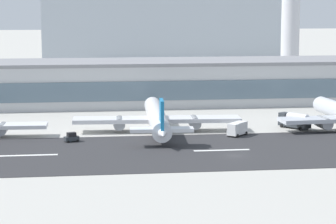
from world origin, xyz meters
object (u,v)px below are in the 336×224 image
(airliner_blue_tail_gate_1, at_px, (157,119))
(service_baggage_tug_0, at_px, (72,138))
(terminal_building, at_px, (143,82))
(service_box_truck_1, at_px, (237,129))
(service_fuel_truck_2, at_px, (294,120))
(control_tower, at_px, (291,4))
(distant_hotel_block, at_px, (164,22))

(airliner_blue_tail_gate_1, distance_m, service_baggage_tug_0, 22.99)
(terminal_building, height_order, service_baggage_tug_0, terminal_building)
(airliner_blue_tail_gate_1, relative_size, service_box_truck_1, 8.19)
(terminal_building, distance_m, service_baggage_tug_0, 63.82)
(service_baggage_tug_0, distance_m, service_box_truck_1, 38.78)
(airliner_blue_tail_gate_1, height_order, service_fuel_truck_2, airliner_blue_tail_gate_1)
(airliner_blue_tail_gate_1, bearing_deg, control_tower, -29.48)
(distant_hotel_block, height_order, service_box_truck_1, distant_hotel_block)
(airliner_blue_tail_gate_1, bearing_deg, terminal_building, 1.73)
(service_box_truck_1, bearing_deg, airliner_blue_tail_gate_1, -70.61)
(control_tower, xyz_separation_m, service_fuel_truck_2, (-26.80, -93.81, -28.31))
(distant_hotel_block, distance_m, service_baggage_tug_0, 212.60)
(service_fuel_truck_2, bearing_deg, terminal_building, 0.26)
(distant_hotel_block, relative_size, service_baggage_tug_0, 34.11)
(terminal_building, height_order, service_box_truck_1, terminal_building)
(distant_hotel_block, distance_m, service_fuel_truck_2, 196.59)
(distant_hotel_block, xyz_separation_m, airliner_blue_tail_gate_1, (-26.17, -196.38, -17.89))
(service_fuel_truck_2, bearing_deg, control_tower, -49.84)
(service_baggage_tug_0, xyz_separation_m, service_box_truck_1, (38.69, 2.61, 0.74))
(service_baggage_tug_0, bearing_deg, distant_hotel_block, 55.07)
(airliner_blue_tail_gate_1, bearing_deg, service_baggage_tug_0, 119.48)
(control_tower, distance_m, airliner_blue_tail_gate_1, 116.01)
(terminal_building, relative_size, control_tower, 3.04)
(terminal_building, relative_size, distant_hotel_block, 1.27)
(terminal_building, xyz_separation_m, service_baggage_tug_0, (-22.02, -59.63, -5.71))
(terminal_building, xyz_separation_m, service_box_truck_1, (16.66, -57.02, -4.97))
(distant_hotel_block, xyz_separation_m, service_fuel_truck_2, (8.32, -195.47, -19.17))
(control_tower, distance_m, distant_hotel_block, 107.95)
(control_tower, distance_m, service_baggage_tug_0, 136.13)
(distant_hotel_block, bearing_deg, control_tower, -70.94)
(service_fuel_truck_2, bearing_deg, airliner_blue_tail_gate_1, 57.61)
(distant_hotel_block, xyz_separation_m, service_baggage_tug_0, (-46.72, -206.43, -20.15))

